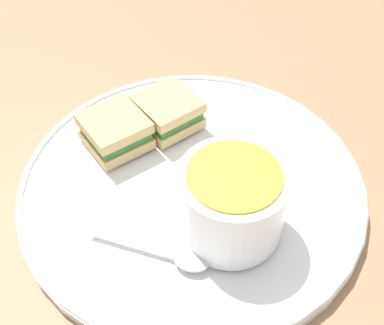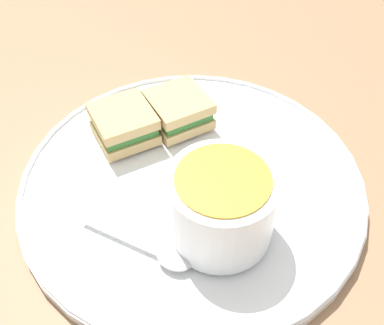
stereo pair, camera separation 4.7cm
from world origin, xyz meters
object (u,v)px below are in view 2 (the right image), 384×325
(soup_bowl, at_px, (222,205))
(sandwich_half_far, at_px, (124,124))
(spoon, at_px, (165,255))
(sandwich_half_near, at_px, (178,110))

(soup_bowl, relative_size, sandwich_half_far, 1.36)
(spoon, bearing_deg, sandwich_half_far, 134.51)
(soup_bowl, xyz_separation_m, sandwich_half_far, (-0.16, -0.05, -0.02))
(soup_bowl, distance_m, sandwich_half_near, 0.16)
(soup_bowl, height_order, spoon, soup_bowl)
(sandwich_half_near, bearing_deg, sandwich_half_far, -88.92)
(sandwich_half_far, bearing_deg, spoon, -2.96)
(spoon, xyz_separation_m, sandwich_half_far, (-0.17, 0.01, 0.01))
(spoon, relative_size, sandwich_half_far, 1.33)
(sandwich_half_near, relative_size, sandwich_half_far, 1.02)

